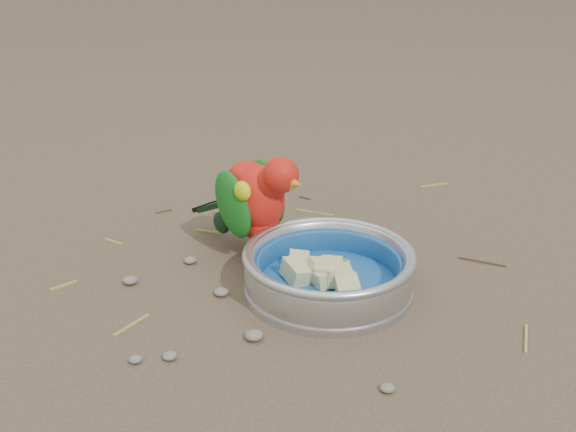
{
  "coord_description": "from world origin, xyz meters",
  "views": [
    {
      "loc": [
        -0.13,
        -0.64,
        0.44
      ],
      "look_at": [
        0.05,
        0.17,
        0.08
      ],
      "focal_mm": 40.0,
      "sensor_mm": 36.0,
      "label": 1
    }
  ],
  "objects": [
    {
      "name": "fruit_wedges",
      "position": [
        0.09,
        0.09,
        0.03
      ],
      "size": [
        0.14,
        0.14,
        0.03
      ],
      "primitive_type": null,
      "color": "#C7C185",
      "rests_on": "food_bowl"
    },
    {
      "name": "bowl_wall",
      "position": [
        0.09,
        0.09,
        0.04
      ],
      "size": [
        0.23,
        0.23,
        0.04
      ],
      "primitive_type": null,
      "color": "#B2B2BA",
      "rests_on": "food_bowl"
    },
    {
      "name": "lory_parrot",
      "position": [
        0.02,
        0.22,
        0.08
      ],
      "size": [
        0.19,
        0.22,
        0.16
      ],
      "primitive_type": null,
      "rotation": [
        0.0,
        0.0,
        -2.55
      ],
      "color": "red",
      "rests_on": "ground"
    },
    {
      "name": "food_bowl",
      "position": [
        0.09,
        0.09,
        0.01
      ],
      "size": [
        0.23,
        0.23,
        0.02
      ],
      "primitive_type": "cylinder",
      "color": "#B2B2BA",
      "rests_on": "ground"
    },
    {
      "name": "ground_debris",
      "position": [
        0.03,
        0.07,
        0.0
      ],
      "size": [
        0.9,
        0.8,
        0.01
      ],
      "primitive_type": null,
      "color": "olive",
      "rests_on": "ground"
    },
    {
      "name": "ground",
      "position": [
        0.0,
        0.0,
        0.0
      ],
      "size": [
        60.0,
        60.0,
        0.0
      ],
      "primitive_type": "plane",
      "color": "brown"
    }
  ]
}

